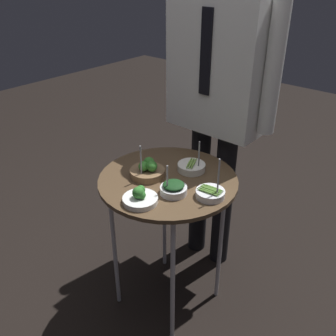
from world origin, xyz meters
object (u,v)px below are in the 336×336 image
object	(u,v)px
serving_cart	(168,190)
waiter_figure	(218,82)
bowl_asparagus_far_rim	(191,167)
bowl_broccoli_mid_right	(148,170)
bowl_broccoli_front_center	(140,198)
bowl_asparagus_center	(210,193)
bowl_spinach_back_left	(173,188)

from	to	relation	value
serving_cart	waiter_figure	size ratio (longest dim) A/B	0.44
bowl_asparagus_far_rim	bowl_broccoli_mid_right	bearing A→B (deg)	-125.02
bowl_broccoli_front_center	bowl_asparagus_center	bearing A→B (deg)	47.87
bowl_asparagus_far_rim	waiter_figure	distance (m)	0.44
waiter_figure	bowl_asparagus_far_rim	bearing A→B (deg)	-74.39
serving_cart	waiter_figure	xyz separation A→B (m)	(-0.05, 0.42, 0.38)
bowl_asparagus_far_rim	bowl_asparagus_center	xyz separation A→B (m)	(0.19, -0.12, -0.00)
bowl_asparagus_center	bowl_spinach_back_left	world-z (taller)	bowl_asparagus_center
bowl_broccoli_mid_right	bowl_asparagus_far_rim	bearing A→B (deg)	54.98
bowl_broccoli_mid_right	waiter_figure	distance (m)	0.55
serving_cart	bowl_asparagus_center	distance (m)	0.24
bowl_asparagus_far_rim	bowl_broccoli_front_center	size ratio (longest dim) A/B	1.08
serving_cart	bowl_broccoli_front_center	distance (m)	0.23
bowl_broccoli_front_center	bowl_broccoli_mid_right	size ratio (longest dim) A/B	0.86
waiter_figure	bowl_asparagus_center	bearing A→B (deg)	-57.51
bowl_broccoli_mid_right	waiter_figure	bearing A→B (deg)	86.46
bowl_asparagus_far_rim	bowl_broccoli_mid_right	world-z (taller)	bowl_broccoli_mid_right
bowl_broccoli_mid_right	bowl_spinach_back_left	size ratio (longest dim) A/B	1.18
waiter_figure	bowl_broccoli_front_center	bearing A→B (deg)	-82.28
bowl_spinach_back_left	bowl_asparagus_center	bearing A→B (deg)	30.59
serving_cart	bowl_broccoli_mid_right	distance (m)	0.13
bowl_asparagus_far_rim	bowl_broccoli_mid_right	distance (m)	0.20
bowl_broccoli_front_center	bowl_asparagus_center	size ratio (longest dim) A/B	0.76
waiter_figure	bowl_broccoli_mid_right	bearing A→B (deg)	-93.54
bowl_asparagus_far_rim	waiter_figure	xyz separation A→B (m)	(-0.09, 0.30, 0.30)
serving_cart	bowl_broccoli_front_center	world-z (taller)	bowl_broccoli_front_center
bowl_broccoli_mid_right	bowl_spinach_back_left	xyz separation A→B (m)	(0.17, -0.03, -0.00)
bowl_asparagus_center	bowl_spinach_back_left	bearing A→B (deg)	-149.41
bowl_broccoli_mid_right	bowl_asparagus_center	distance (m)	0.30
bowl_asparagus_far_rim	bowl_broccoli_front_center	distance (m)	0.33
bowl_asparagus_center	bowl_broccoli_mid_right	bearing A→B (deg)	-172.26
bowl_asparagus_far_rim	waiter_figure	world-z (taller)	waiter_figure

